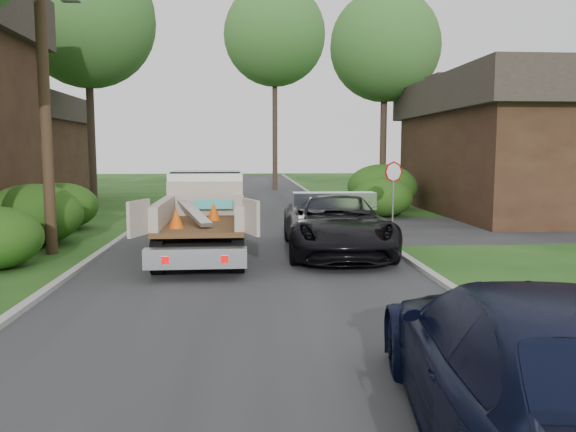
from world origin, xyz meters
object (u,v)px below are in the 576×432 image
Objects in this scene: stop_sign at (393,181)px; black_pickup at (336,224)px; tree_center_far at (275,35)px; utility_pole at (43,64)px; navy_suv at (535,369)px; tree_right_far at (385,47)px; house_right at (534,144)px; tree_left_far at (87,20)px; flatbed_truck at (205,209)px; house_left_far at (7,147)px.

black_pickup is (-2.80, -4.50, -0.95)m from stop_sign.
black_pickup is at bearing -89.10° from tree_center_far.
utility_pole is 14.31m from navy_suv.
tree_right_far is 27.54m from navy_suv.
house_right is 21.52m from tree_left_far.
flatbed_truck is at bearing 174.56° from black_pickup.
navy_suv is at bearing -86.97° from black_pickup.
navy_suv is (8.08, -10.98, -4.34)m from utility_pole.
navy_suv is (16.10, -28.00, -2.22)m from house_left_far.
house_right reaches higher than stop_sign.
house_right is 22.66m from navy_suv.
utility_pole is at bearing -130.84° from tree_right_far.
house_right is at bearing 26.01° from utility_pole.
tree_center_far is at bearing 118.81° from tree_right_far.
utility_pole is at bearing -46.05° from navy_suv.
tree_right_far is (12.98, 15.02, 3.31)m from utility_pole.
utility_pole is at bearing -159.38° from stop_sign.
flatbed_truck is 1.01× the size of black_pickup.
tree_center_far is at bearing 27.30° from house_left_far.
tree_center_far reaches higher than tree_right_far.
tree_right_far is 18.02m from black_pickup.
stop_sign is 0.43× the size of navy_suv.
tree_center_far is at bearing -81.44° from navy_suv.
tree_right_far is (2.30, 11.00, 6.70)m from stop_sign.
house_left_far is 21.78m from tree_right_far.
house_right is at bearing -109.87° from navy_suv.
house_left_far is 1.28× the size of black_pickup.
black_pickup is at bearing -108.21° from tree_right_far.
tree_center_far is (15.50, 8.00, 7.93)m from house_left_far.
tree_center_far is (7.48, 25.02, 5.81)m from utility_pole.
house_left_far reaches higher than black_pickup.
house_right is at bearing -55.49° from tree_center_far.
black_pickup is at bearing -47.74° from house_left_far.
tree_left_far is 26.41m from navy_suv.
utility_pole is 9.01m from black_pickup.
tree_left_far reaches higher than utility_pole.
house_right is 20.93m from tree_center_far.
house_right is at bearing -47.49° from tree_right_far.
stop_sign is at bearing -34.81° from house_left_far.
stop_sign is 9.37m from house_right.
tree_right_far reaches higher than flatbed_truck.
navy_suv is (-10.40, -20.00, -2.33)m from house_right.
house_right is (18.48, 9.02, -2.01)m from utility_pole.
tree_left_far is at bearing 171.67° from house_right.
tree_left_far reaches higher than house_right.
utility_pole is (-10.68, -4.02, 3.40)m from stop_sign.
house_left_far is at bearing 140.19° from tree_left_far.
tree_center_far is at bearing 124.51° from house_right.
utility_pole is 5.78m from flatbed_truck.
tree_right_far is (15.00, 3.00, -0.50)m from tree_left_far.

